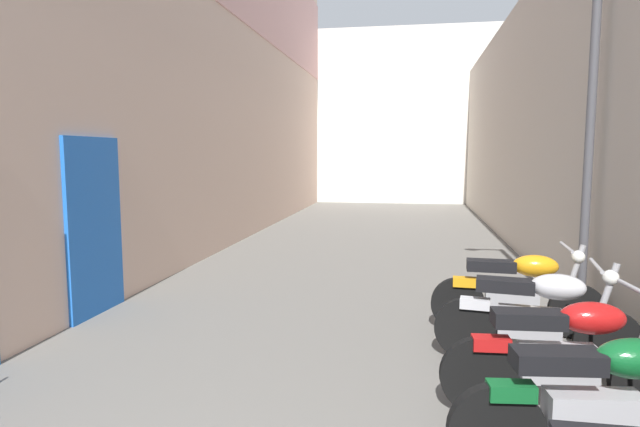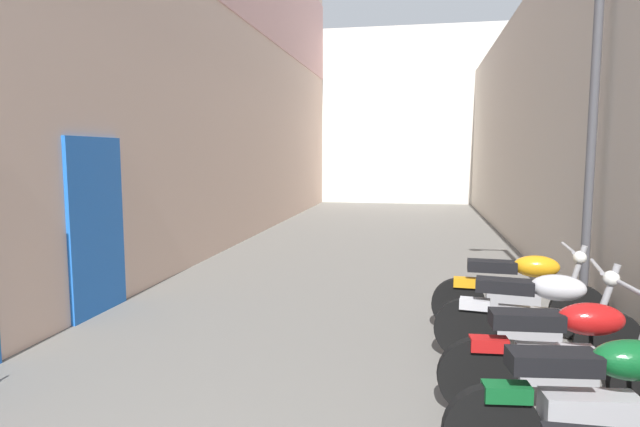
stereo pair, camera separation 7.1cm
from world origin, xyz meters
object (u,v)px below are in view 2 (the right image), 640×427
(motorcycle_third, at_px, (600,404))
(motorcycle_sixth, at_px, (519,291))
(street_lamp, at_px, (587,71))
(motorcycle_fourth, at_px, (565,355))
(motorcycle_fifth, at_px, (537,316))

(motorcycle_third, xyz_separation_m, motorcycle_sixth, (0.00, 2.69, 0.00))
(street_lamp, bearing_deg, motorcycle_fourth, -106.71)
(motorcycle_sixth, relative_size, street_lamp, 0.37)
(motorcycle_fourth, xyz_separation_m, motorcycle_sixth, (0.00, 1.89, 0.00))
(motorcycle_fifth, height_order, street_lamp, street_lamp)
(motorcycle_third, relative_size, street_lamp, 0.37)
(motorcycle_sixth, bearing_deg, motorcycle_third, -90.00)
(motorcycle_sixth, height_order, street_lamp, street_lamp)
(motorcycle_fourth, relative_size, street_lamp, 0.37)
(motorcycle_fifth, bearing_deg, motorcycle_third, -90.00)
(motorcycle_fourth, distance_m, motorcycle_sixth, 1.89)
(motorcycle_third, xyz_separation_m, street_lamp, (0.70, 3.15, 2.40))
(motorcycle_sixth, bearing_deg, motorcycle_fifth, -90.01)
(motorcycle_third, height_order, motorcycle_fifth, same)
(motorcycle_fourth, height_order, motorcycle_sixth, same)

